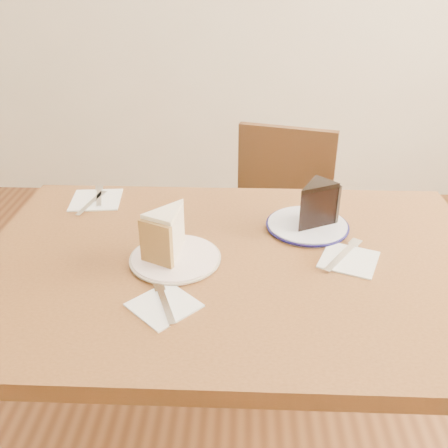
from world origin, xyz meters
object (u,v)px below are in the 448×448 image
(chair_far, at_px, (275,237))
(plate_cream, at_px, (175,258))
(carrot_cake, at_px, (171,232))
(chocolate_cake, at_px, (313,207))
(table, at_px, (234,293))
(plate_navy, at_px, (307,226))

(chair_far, xyz_separation_m, plate_cream, (-0.27, -0.60, 0.29))
(chair_far, relative_size, carrot_cake, 7.52)
(carrot_cake, bearing_deg, plate_cream, -40.13)
(chair_far, relative_size, plate_cream, 4.17)
(plate_cream, height_order, chocolate_cake, chocolate_cake)
(chair_far, bearing_deg, carrot_cake, 79.06)
(table, relative_size, plate_navy, 5.87)
(plate_cream, bearing_deg, chair_far, 65.56)
(table, distance_m, plate_navy, 0.27)
(plate_navy, height_order, chocolate_cake, chocolate_cake)
(chair_far, xyz_separation_m, plate_navy, (0.05, -0.43, 0.29))
(chair_far, distance_m, plate_cream, 0.72)
(table, distance_m, carrot_cake, 0.22)
(chair_far, xyz_separation_m, carrot_cake, (-0.28, -0.58, 0.34))
(chair_far, height_order, carrot_cake, carrot_cake)
(plate_cream, height_order, carrot_cake, carrot_cake)
(chocolate_cake, bearing_deg, plate_cream, 70.52)
(carrot_cake, height_order, chocolate_cake, same)
(plate_cream, bearing_deg, plate_navy, 28.00)
(plate_navy, relative_size, carrot_cake, 1.83)
(table, distance_m, chocolate_cake, 0.29)
(table, bearing_deg, chair_far, 76.94)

